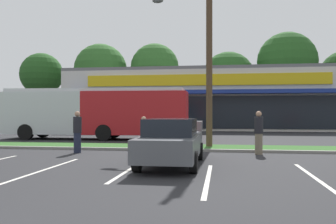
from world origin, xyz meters
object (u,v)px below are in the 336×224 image
(utility_pole, at_px, (206,33))
(city_bus, at_px, (96,112))
(pedestrian_by_pole, at_px, (259,133))
(pedestrian_mid, at_px, (144,134))
(car_2, at_px, (175,124))
(pedestrian_near_bench, at_px, (77,132))
(car_0, at_px, (74,124))
(car_3, at_px, (172,142))

(utility_pole, height_order, city_bus, utility_pole)
(pedestrian_by_pole, bearing_deg, utility_pole, 121.83)
(city_bus, height_order, pedestrian_mid, city_bus)
(utility_pole, height_order, car_2, utility_pole)
(pedestrian_near_bench, bearing_deg, pedestrian_by_pole, 110.66)
(utility_pole, bearing_deg, pedestrian_mid, -147.15)
(utility_pole, xyz_separation_m, car_0, (-11.18, 10.50, -4.79))
(pedestrian_near_bench, bearing_deg, pedestrian_mid, 124.90)
(city_bus, xyz_separation_m, car_2, (4.49, 5.25, -0.97))
(pedestrian_near_bench, bearing_deg, city_bus, -149.62)
(car_2, xyz_separation_m, pedestrian_mid, (0.14, -11.95, -0.01))
(car_2, bearing_deg, pedestrian_mid, 90.66)
(pedestrian_by_pole, height_order, pedestrian_mid, pedestrian_by_pole)
(car_0, bearing_deg, pedestrian_near_bench, 113.59)
(car_2, relative_size, pedestrian_mid, 2.74)
(car_3, distance_m, pedestrian_by_pole, 4.81)
(car_2, height_order, car_3, same)
(car_0, height_order, pedestrian_near_bench, pedestrian_near_bench)
(car_2, bearing_deg, car_0, -2.02)
(city_bus, height_order, car_3, city_bus)
(utility_pole, relative_size, pedestrian_near_bench, 5.78)
(car_2, distance_m, pedestrian_mid, 11.95)
(city_bus, height_order, car_0, city_bus)
(car_2, bearing_deg, car_3, 96.92)
(utility_pole, bearing_deg, city_bus, 145.98)
(car_2, xyz_separation_m, pedestrian_by_pole, (5.10, -12.29, 0.11))
(car_0, xyz_separation_m, pedestrian_by_pole, (13.43, -12.58, 0.15))
(car_2, height_order, pedestrian_mid, pedestrian_mid)
(car_2, bearing_deg, city_bus, 49.46)
(city_bus, relative_size, pedestrian_mid, 7.64)
(utility_pole, relative_size, car_0, 2.17)
(pedestrian_by_pole, distance_m, pedestrian_mid, 4.97)
(car_3, distance_m, pedestrian_near_bench, 5.45)
(car_2, distance_m, pedestrian_by_pole, 13.30)
(utility_pole, bearing_deg, car_3, -99.09)
(city_bus, distance_m, pedestrian_near_bench, 7.90)
(city_bus, bearing_deg, pedestrian_by_pole, 142.10)
(car_3, bearing_deg, pedestrian_near_bench, 56.08)
(car_0, bearing_deg, utility_pole, 136.80)
(pedestrian_near_bench, distance_m, pedestrian_mid, 2.88)
(car_2, xyz_separation_m, pedestrian_near_bench, (-2.59, -12.87, 0.11))
(car_3, height_order, pedestrian_by_pole, pedestrian_by_pole)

